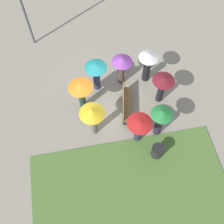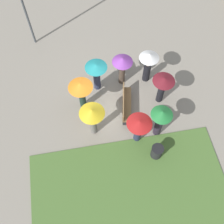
{
  "view_description": "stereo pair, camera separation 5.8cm",
  "coord_description": "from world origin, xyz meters",
  "views": [
    {
      "loc": [
        -7.89,
        0.99,
        12.23
      ],
      "look_at": [
        -1.42,
        -0.22,
        0.61
      ],
      "focal_mm": 45.0,
      "sensor_mm": 36.0,
      "label": 1
    },
    {
      "loc": [
        -7.9,
        0.94,
        12.23
      ],
      "look_at": [
        -1.42,
        -0.22,
        0.61
      ],
      "focal_mm": 45.0,
      "sensor_mm": 36.0,
      "label": 2
    }
  ],
  "objects": [
    {
      "name": "crowd_person_red",
      "position": [
        -2.71,
        -1.18,
        1.29
      ],
      "size": [
        1.12,
        1.12,
        1.76
      ],
      "rotation": [
        0.0,
        0.0,
        4.34
      ],
      "color": "#282D47",
      "rests_on": "ground_plane"
    },
    {
      "name": "crowd_person_green",
      "position": [
        -2.54,
        -2.19,
        1.37
      ],
      "size": [
        0.97,
        0.97,
        1.98
      ],
      "rotation": [
        0.0,
        0.0,
        2.48
      ],
      "color": "#2D2333",
      "rests_on": "ground_plane"
    },
    {
      "name": "crowd_person_white",
      "position": [
        0.63,
        -2.41,
        1.35
      ],
      "size": [
        0.98,
        0.98,
        1.97
      ],
      "rotation": [
        0.0,
        0.0,
        3.63
      ],
      "color": "black",
      "rests_on": "ground_plane"
    },
    {
      "name": "ground_plane",
      "position": [
        0.0,
        0.0,
        0.0
      ],
      "size": [
        90.0,
        90.0,
        0.0
      ],
      "primitive_type": "plane",
      "color": "gray"
    },
    {
      "name": "crowd_person_orange",
      "position": [
        -0.47,
        1.07,
        1.51
      ],
      "size": [
        1.15,
        1.15,
        1.95
      ],
      "rotation": [
        0.0,
        0.0,
        2.55
      ],
      "color": "#1E3328",
      "rests_on": "ground_plane"
    },
    {
      "name": "crowd_person_purple",
      "position": [
        0.69,
        -1.11,
        1.38
      ],
      "size": [
        1.02,
        1.02,
        1.86
      ],
      "rotation": [
        0.0,
        0.0,
        5.19
      ],
      "color": "#47382D",
      "rests_on": "ground_plane"
    },
    {
      "name": "crowd_person_teal",
      "position": [
        0.55,
        0.2,
        1.3
      ],
      "size": [
        1.09,
        1.09,
        1.84
      ],
      "rotation": [
        0.0,
        0.0,
        2.88
      ],
      "color": "#282D47",
      "rests_on": "ground_plane"
    },
    {
      "name": "park_bench",
      "position": [
        -0.99,
        -0.96,
        0.48
      ],
      "size": [
        2.04,
        0.82,
        0.9
      ],
      "rotation": [
        0.0,
        0.0,
        -0.21
      ],
      "color": "brown",
      "rests_on": "ground_plane"
    },
    {
      "name": "crowd_person_maroon",
      "position": [
        -0.77,
        -2.78,
        1.34
      ],
      "size": [
        1.06,
        1.06,
        1.84
      ],
      "rotation": [
        0.0,
        0.0,
        0.21
      ],
      "color": "black",
      "rests_on": "ground_plane"
    },
    {
      "name": "crowd_person_yellow",
      "position": [
        -1.95,
        0.75,
        1.54
      ],
      "size": [
        1.14,
        1.14,
        2.02
      ],
      "rotation": [
        0.0,
        0.0,
        1.97
      ],
      "color": "slate",
      "rests_on": "ground_plane"
    },
    {
      "name": "trash_bin",
      "position": [
        -3.68,
        -1.86,
        0.4
      ],
      "size": [
        0.55,
        0.55,
        0.79
      ],
      "color": "#232326",
      "rests_on": "ground_plane"
    }
  ]
}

